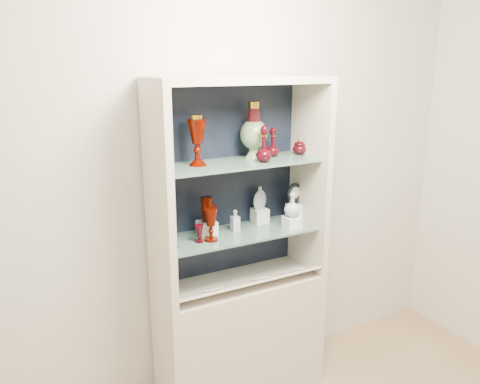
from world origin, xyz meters
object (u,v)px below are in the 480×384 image
ruby_goblet_small (199,233)px  ruby_goblet_tall (211,225)px  enamel_urn (254,130)px  pedestal_lamp_left (197,140)px  flat_flask (260,197)px  ruby_decanter_b (273,141)px  ruby_decanter_a (264,142)px  clear_square_bottle (235,220)px  cameo_medallion (294,193)px  cobalt_goblet (169,231)px  pedestal_lamp_right (165,147)px  clear_round_decanter (292,205)px  ruby_pitcher (207,209)px  lidded_bowl (300,146)px

ruby_goblet_small → ruby_goblet_tall: bearing=-7.2°
enamel_urn → ruby_goblet_small: size_ratio=3.27×
pedestal_lamp_left → flat_flask: pedestal_lamp_left is taller
ruby_decanter_b → enamel_urn: bearing=173.3°
ruby_decanter_a → ruby_decanter_b: bearing=41.5°
clear_square_bottle → cameo_medallion: cameo_medallion is taller
cobalt_goblet → clear_square_bottle: bearing=10.9°
flat_flask → pedestal_lamp_right: bearing=170.0°
enamel_urn → flat_flask: 0.43m
clear_round_decanter → ruby_pitcher: bearing=165.3°
ruby_decanter_a → clear_square_bottle: (-0.13, 0.10, -0.47)m
enamel_urn → ruby_goblet_tall: size_ratio=1.76×
ruby_decanter_b → flat_flask: (-0.06, 0.05, -0.35)m
pedestal_lamp_right → cameo_medallion: (0.83, -0.00, -0.36)m
clear_square_bottle → clear_round_decanter: bearing=-18.5°
pedestal_lamp_left → ruby_pitcher: pedestal_lamp_left is taller
ruby_goblet_small → ruby_pitcher: ruby_pitcher is taller
ruby_goblet_tall → clear_round_decanter: (0.52, -0.04, 0.05)m
pedestal_lamp_right → ruby_decanter_b: (0.67, -0.00, -0.02)m
clear_square_bottle → cameo_medallion: size_ratio=0.93×
ruby_decanter_a → cobalt_goblet: bearing=178.7°
pedestal_lamp_right → clear_square_bottle: 0.62m
clear_square_bottle → pedestal_lamp_right: bearing=176.8°
lidded_bowl → ruby_goblet_small: size_ratio=0.97×
pedestal_lamp_right → cobalt_goblet: bearing=-106.2°
ruby_decanter_a → pedestal_lamp_left: bearing=165.7°
clear_round_decanter → ruby_goblet_tall: bearing=176.1°
lidded_bowl → flat_flask: lidded_bowl is taller
clear_square_bottle → ruby_pitcher: bearing=172.7°
pedestal_lamp_right → clear_square_bottle: (0.40, -0.02, -0.47)m
lidded_bowl → cobalt_goblet: size_ratio=0.48×
pedestal_lamp_left → ruby_decanter_a: (0.36, -0.09, -0.02)m
ruby_goblet_small → flat_flask: size_ratio=0.68×
pedestal_lamp_left → ruby_goblet_small: pedestal_lamp_left is taller
enamel_urn → clear_square_bottle: size_ratio=2.50×
ruby_decanter_b → ruby_goblet_tall: bearing=-168.6°
ruby_goblet_small → cobalt_goblet: bearing=-174.0°
pedestal_lamp_right → enamel_urn: bearing=1.0°
ruby_goblet_tall → clear_square_bottle: 0.21m
enamel_urn → cameo_medallion: 0.51m
ruby_decanter_b → ruby_goblet_tall: size_ratio=0.99×
enamel_urn → ruby_goblet_small: enamel_urn is taller
pedestal_lamp_left → ruby_decanter_a: 0.37m
ruby_decanter_a → ruby_goblet_tall: 0.55m
pedestal_lamp_right → clear_round_decanter: 0.84m
ruby_goblet_tall → clear_round_decanter: size_ratio=1.29×
pedestal_lamp_left → ruby_decanter_a: bearing=-14.3°
cobalt_goblet → pedestal_lamp_right: bearing=73.8°
enamel_urn → lidded_bowl: bearing=-5.4°
pedestal_lamp_right → ruby_goblet_tall: bearing=-24.2°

